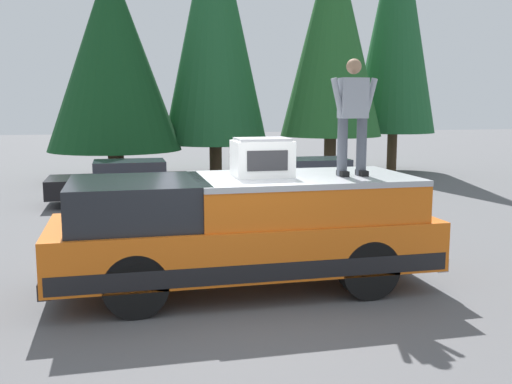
{
  "coord_description": "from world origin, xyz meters",
  "views": [
    {
      "loc": [
        -7.84,
        1.38,
        2.72
      ],
      "look_at": [
        0.9,
        -0.67,
        1.35
      ],
      "focal_mm": 41.32,
      "sensor_mm": 36.0,
      "label": 1
    }
  ],
  "objects_px": {
    "pickup_truck": "(244,230)",
    "parked_car_black": "(127,182)",
    "person_on_truck_bed": "(353,114)",
    "parked_car_white": "(310,179)",
    "compressor_unit": "(262,157)"
  },
  "relations": [
    {
      "from": "person_on_truck_bed",
      "to": "parked_car_white",
      "type": "bearing_deg",
      "value": -14.06
    },
    {
      "from": "compressor_unit",
      "to": "person_on_truck_bed",
      "type": "xyz_separation_m",
      "value": [
        -0.21,
        -1.31,
        0.62
      ]
    },
    {
      "from": "parked_car_white",
      "to": "parked_car_black",
      "type": "distance_m",
      "value": 5.07
    },
    {
      "from": "pickup_truck",
      "to": "parked_car_black",
      "type": "height_order",
      "value": "pickup_truck"
    },
    {
      "from": "person_on_truck_bed",
      "to": "parked_car_white",
      "type": "height_order",
      "value": "person_on_truck_bed"
    },
    {
      "from": "parked_car_white",
      "to": "parked_car_black",
      "type": "xyz_separation_m",
      "value": [
        0.56,
        5.03,
        0.0
      ]
    },
    {
      "from": "parked_car_white",
      "to": "parked_car_black",
      "type": "bearing_deg",
      "value": 83.68
    },
    {
      "from": "compressor_unit",
      "to": "person_on_truck_bed",
      "type": "relative_size",
      "value": 0.5
    },
    {
      "from": "pickup_truck",
      "to": "person_on_truck_bed",
      "type": "xyz_separation_m",
      "value": [
        -0.17,
        -1.58,
        1.68
      ]
    },
    {
      "from": "person_on_truck_bed",
      "to": "parked_car_white",
      "type": "distance_m",
      "value": 8.06
    },
    {
      "from": "compressor_unit",
      "to": "person_on_truck_bed",
      "type": "bearing_deg",
      "value": -99.12
    },
    {
      "from": "compressor_unit",
      "to": "parked_car_white",
      "type": "bearing_deg",
      "value": -23.51
    },
    {
      "from": "pickup_truck",
      "to": "person_on_truck_bed",
      "type": "height_order",
      "value": "person_on_truck_bed"
    },
    {
      "from": "compressor_unit",
      "to": "parked_car_white",
      "type": "relative_size",
      "value": 0.2
    },
    {
      "from": "parked_car_white",
      "to": "parked_car_black",
      "type": "height_order",
      "value": "same"
    }
  ]
}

